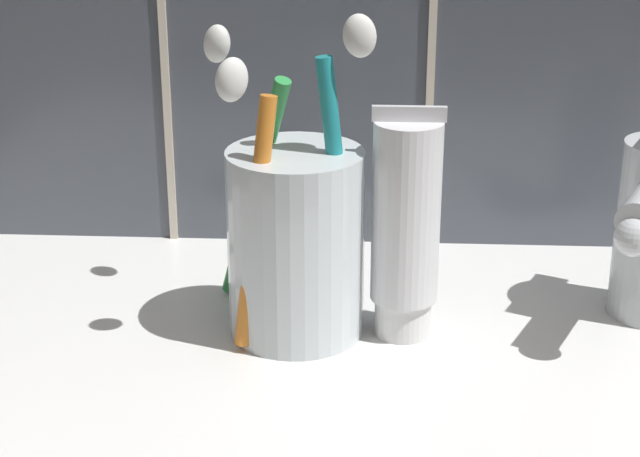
% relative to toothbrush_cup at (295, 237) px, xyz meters
% --- Properties ---
extents(sink_counter, '(0.67, 0.37, 0.02)m').
position_rel_toothbrush_cup_xyz_m(sink_counter, '(0.06, -0.05, -0.07)').
color(sink_counter, white).
rests_on(sink_counter, ground).
extents(toothbrush_cup, '(0.10, 0.10, 0.18)m').
position_rel_toothbrush_cup_xyz_m(toothbrush_cup, '(0.00, 0.00, 0.00)').
color(toothbrush_cup, silver).
rests_on(toothbrush_cup, sink_counter).
extents(toothpaste_tube, '(0.04, 0.04, 0.13)m').
position_rel_toothbrush_cup_xyz_m(toothpaste_tube, '(0.06, -0.00, 0.01)').
color(toothpaste_tube, white).
rests_on(toothpaste_tube, sink_counter).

